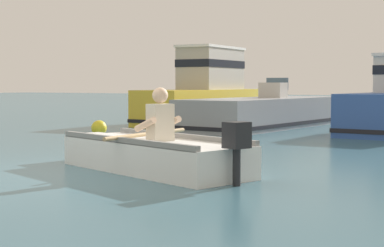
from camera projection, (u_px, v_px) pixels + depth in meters
ground_plane at (43, 176)px, 8.21m from camera, size 120.00×120.00×0.00m
rowboat_with_person at (151, 153)px, 8.71m from camera, size 3.64×2.28×1.19m
moored_boat_yellow at (206, 94)px, 19.78m from camera, size 1.58×6.11×2.46m
moored_boat_grey at (265, 113)px, 17.43m from camera, size 2.66×6.58×1.42m
mooring_buoy at (99, 128)px, 14.59m from camera, size 0.37×0.37×0.37m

